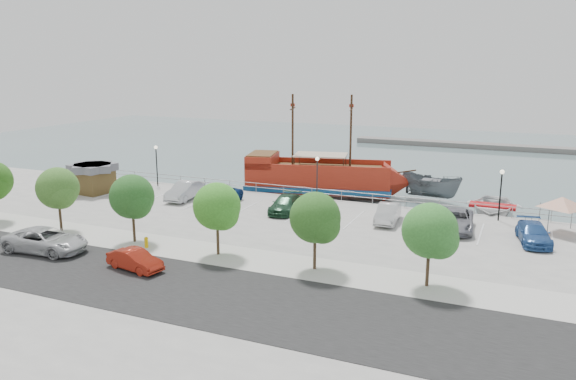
% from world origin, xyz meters
% --- Properties ---
extents(ground, '(160.00, 160.00, 0.00)m').
position_xyz_m(ground, '(0.00, 0.00, -1.00)').
color(ground, slate).
extents(land_slab, '(100.00, 58.00, 1.20)m').
position_xyz_m(land_slab, '(0.00, -21.00, -0.60)').
color(land_slab, gray).
rests_on(land_slab, ground).
extents(street, '(100.00, 8.00, 0.04)m').
position_xyz_m(street, '(0.00, -16.00, 0.01)').
color(street, black).
rests_on(street, land_slab).
extents(sidewalk, '(100.00, 4.00, 0.05)m').
position_xyz_m(sidewalk, '(0.00, -10.00, 0.01)').
color(sidewalk, beige).
rests_on(sidewalk, land_slab).
extents(seawall_railing, '(50.00, 0.06, 1.00)m').
position_xyz_m(seawall_railing, '(0.00, 7.80, 0.53)').
color(seawall_railing, gray).
rests_on(seawall_railing, land_slab).
extents(far_shore, '(40.00, 3.00, 0.80)m').
position_xyz_m(far_shore, '(10.00, 55.00, -0.60)').
color(far_shore, slate).
rests_on(far_shore, ground).
extents(pirate_ship, '(17.87, 8.45, 11.07)m').
position_xyz_m(pirate_ship, '(-0.97, 13.24, 0.85)').
color(pirate_ship, '#A42514').
rests_on(pirate_ship, ground).
extents(patrol_boat, '(7.20, 4.82, 2.61)m').
position_xyz_m(patrol_boat, '(9.11, 15.04, 0.30)').
color(patrol_boat, slate).
rests_on(patrol_boat, ground).
extents(speedboat, '(5.18, 7.23, 1.49)m').
position_xyz_m(speedboat, '(15.26, 11.08, -0.25)').
color(speedboat, silver).
rests_on(speedboat, ground).
extents(dock_west, '(6.89, 2.00, 0.39)m').
position_xyz_m(dock_west, '(-12.67, 9.20, -0.80)').
color(dock_west, slate).
rests_on(dock_west, ground).
extents(dock_mid, '(6.72, 2.90, 0.37)m').
position_xyz_m(dock_mid, '(8.78, 9.20, -0.81)').
color(dock_mid, gray).
rests_on(dock_mid, ground).
extents(dock_east, '(6.85, 3.49, 0.38)m').
position_xyz_m(dock_east, '(17.03, 9.20, -0.81)').
color(dock_east, slate).
rests_on(dock_east, ground).
extents(shed, '(3.93, 3.93, 2.92)m').
position_xyz_m(shed, '(-21.90, 1.30, 1.55)').
color(shed, brown).
rests_on(shed, land_slab).
extents(canopy_tent, '(4.68, 4.68, 3.22)m').
position_xyz_m(canopy_tent, '(20.50, 4.87, 2.80)').
color(canopy_tent, slate).
rests_on(canopy_tent, land_slab).
extents(street_van, '(6.10, 3.14, 1.64)m').
position_xyz_m(street_van, '(-12.20, -14.16, 0.82)').
color(street_van, '#B6B6B8').
rests_on(street_van, street).
extents(street_sedan, '(4.14, 2.09, 1.30)m').
position_xyz_m(street_sedan, '(-4.34, -14.56, 0.65)').
color(street_sedan, '#A32212').
rests_on(street_sedan, street).
extents(fire_hydrant, '(0.29, 0.29, 0.82)m').
position_xyz_m(fire_hydrant, '(-6.34, -10.80, 0.45)').
color(fire_hydrant, '#F0B604').
rests_on(fire_hydrant, sidewalk).
extents(lamp_post_left, '(0.36, 0.36, 4.28)m').
position_xyz_m(lamp_post_left, '(-18.00, 6.50, 2.94)').
color(lamp_post_left, black).
rests_on(lamp_post_left, land_slab).
extents(lamp_post_mid, '(0.36, 0.36, 4.28)m').
position_xyz_m(lamp_post_mid, '(0.00, 6.50, 2.94)').
color(lamp_post_mid, black).
rests_on(lamp_post_mid, land_slab).
extents(lamp_post_right, '(0.36, 0.36, 4.28)m').
position_xyz_m(lamp_post_right, '(16.00, 6.50, 2.94)').
color(lamp_post_right, black).
rests_on(lamp_post_right, land_slab).
extents(tree_b, '(3.30, 3.20, 5.00)m').
position_xyz_m(tree_b, '(-14.85, -10.07, 3.30)').
color(tree_b, '#473321').
rests_on(tree_b, sidewalk).
extents(tree_c, '(3.30, 3.20, 5.00)m').
position_xyz_m(tree_c, '(-7.85, -10.07, 3.30)').
color(tree_c, '#473321').
rests_on(tree_c, sidewalk).
extents(tree_d, '(3.30, 3.20, 5.00)m').
position_xyz_m(tree_d, '(-0.85, -10.07, 3.30)').
color(tree_d, '#473321').
rests_on(tree_d, sidewalk).
extents(tree_e, '(3.30, 3.20, 5.00)m').
position_xyz_m(tree_e, '(6.15, -10.07, 3.30)').
color(tree_e, '#473321').
rests_on(tree_e, sidewalk).
extents(tree_f, '(3.30, 3.20, 5.00)m').
position_xyz_m(tree_f, '(13.15, -10.07, 3.30)').
color(tree_f, '#473321').
rests_on(tree_f, sidewalk).
extents(parked_car_b, '(2.08, 5.17, 1.67)m').
position_xyz_m(parked_car_b, '(-11.91, 2.51, 0.83)').
color(parked_car_b, '#BABDC1').
rests_on(parked_car_b, land_slab).
extents(parked_car_c, '(2.69, 5.21, 1.41)m').
position_xyz_m(parked_car_c, '(-8.07, 2.49, 0.70)').
color(parked_car_c, navy).
rests_on(parked_car_c, land_slab).
extents(parked_car_d, '(2.57, 5.16, 1.44)m').
position_xyz_m(parked_car_d, '(-1.27, 2.02, 0.72)').
color(parked_car_d, '#1B4028').
rests_on(parked_car_d, land_slab).
extents(parked_car_f, '(1.92, 4.68, 1.51)m').
position_xyz_m(parked_car_f, '(7.71, 2.35, 0.75)').
color(parked_car_f, silver).
rests_on(parked_car_f, land_slab).
extents(parked_car_g, '(3.11, 5.87, 1.57)m').
position_xyz_m(parked_car_g, '(13.07, 2.36, 0.79)').
color(parked_car_g, gray).
rests_on(parked_car_g, land_slab).
extents(parked_car_h, '(2.86, 5.20, 1.43)m').
position_xyz_m(parked_car_h, '(18.66, 1.26, 0.71)').
color(parked_car_h, '#2A5495').
rests_on(parked_car_h, land_slab).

